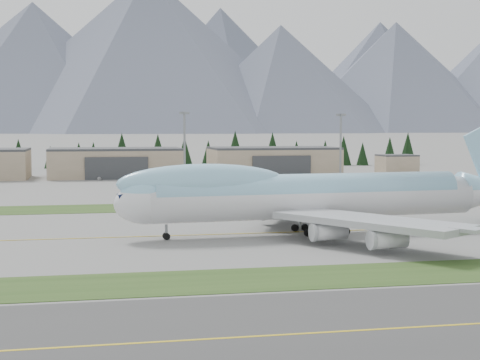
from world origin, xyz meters
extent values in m
plane|color=slate|center=(0.00, 0.00, 0.00)|extent=(7000.00, 7000.00, 0.00)
cube|color=#2B4819|center=(0.00, -38.00, 0.00)|extent=(400.00, 14.00, 0.08)
cube|color=#2B4819|center=(0.00, 45.00, 0.00)|extent=(400.00, 18.00, 0.08)
cube|color=#353535|center=(0.00, -62.00, 0.00)|extent=(400.00, 32.00, 0.04)
cube|color=gold|center=(0.00, 0.00, 0.00)|extent=(400.00, 0.40, 0.02)
cube|color=gold|center=(0.00, -62.00, 0.00)|extent=(400.00, 0.40, 0.02)
cylinder|color=silver|center=(14.89, -2.00, 6.11)|extent=(59.32, 11.44, 6.84)
cylinder|color=#92CFF0|center=(13.84, -2.08, 7.37)|extent=(55.08, 10.58, 6.32)
ellipsoid|color=silver|center=(-14.50, -4.31, 6.11)|extent=(11.45, 7.68, 6.84)
ellipsoid|color=#92CFF0|center=(-14.50, -4.31, 7.37)|extent=(9.59, 6.50, 5.80)
ellipsoid|color=#92CFF0|center=(-5.05, -3.57, 9.37)|extent=(29.43, 8.07, 6.32)
cube|color=#0C1433|center=(-18.17, -4.60, 7.48)|extent=(2.46, 2.91, 1.36)
cube|color=#92CFF0|center=(51.13, 7.18, 6.74)|extent=(9.97, 13.06, 0.48)
cube|color=#A8ACB1|center=(15.63, 15.48, 4.21)|extent=(21.77, 32.95, 1.05)
cube|color=#A8ACB1|center=(18.35, -19.16, 4.21)|extent=(25.40, 32.02, 1.05)
cylinder|color=silver|center=(11.13, 10.90, 2.21)|extent=(5.66, 3.05, 2.63)
cylinder|color=silver|center=(15.51, 21.07, 2.21)|extent=(5.66, 3.05, 2.63)
cylinder|color=silver|center=(13.19, -15.34, 2.21)|extent=(5.66, 3.05, 2.63)
cylinder|color=silver|center=(19.10, -24.70, 2.21)|extent=(5.66, 3.05, 2.63)
cylinder|color=gray|center=(-11.35, -4.06, 1.26)|extent=(0.50, 0.50, 2.53)
cylinder|color=gray|center=(13.07, 1.02, 1.37)|extent=(0.63, 0.63, 2.74)
cylinder|color=gray|center=(13.56, -5.27, 1.37)|extent=(0.63, 0.63, 2.74)
cylinder|color=gray|center=(18.32, 1.44, 1.37)|extent=(0.63, 0.63, 2.74)
cylinder|color=gray|center=(18.81, -4.86, 1.37)|extent=(0.63, 0.63, 2.74)
cylinder|color=black|center=(-11.32, -4.48, 0.58)|extent=(1.18, 0.46, 1.16)
cylinder|color=black|center=(-11.39, -3.64, 0.58)|extent=(1.18, 0.46, 1.16)
cylinder|color=black|center=(13.07, 1.02, 0.63)|extent=(1.30, 0.62, 1.26)
cylinder|color=black|center=(13.56, -5.27, 0.63)|extent=(1.30, 0.62, 1.26)
cylinder|color=black|center=(18.32, 1.44, 0.63)|extent=(1.30, 0.62, 1.26)
cylinder|color=black|center=(18.81, -4.86, 0.63)|extent=(1.30, 0.62, 1.26)
cube|color=gray|center=(-15.00, 150.00, 5.00)|extent=(48.00, 26.00, 10.00)
cube|color=#36373B|center=(-15.00, 150.00, 10.40)|extent=(48.00, 26.00, 0.80)
cube|color=#36373B|center=(-15.00, 136.70, 4.00)|extent=(22.08, 0.60, 8.00)
cube|color=gray|center=(45.00, 150.00, 5.00)|extent=(48.00, 26.00, 10.00)
cube|color=#36373B|center=(45.00, 150.00, 10.40)|extent=(48.00, 26.00, 0.80)
cube|color=#36373B|center=(45.00, 136.70, 4.00)|extent=(22.08, 0.60, 8.00)
cube|color=gray|center=(95.00, 148.00, 3.50)|extent=(14.00, 12.00, 7.00)
cube|color=#36373B|center=(95.00, 148.00, 7.30)|extent=(14.00, 12.00, 0.60)
cylinder|color=gray|center=(5.32, 106.27, 11.27)|extent=(0.70, 0.70, 22.55)
cube|color=gray|center=(5.32, 106.27, 22.95)|extent=(3.20, 3.20, 0.80)
cylinder|color=gray|center=(57.92, 108.72, 11.08)|extent=(0.70, 0.70, 22.15)
cube|color=gray|center=(57.92, 108.72, 22.55)|extent=(3.20, 3.20, 0.80)
imported|color=silver|center=(-21.17, 136.23, 0.00)|extent=(2.05, 3.53, 1.13)
imported|color=#9FB32C|center=(25.01, 120.66, 0.00)|extent=(4.21, 2.35, 1.31)
imported|color=#B7B7BC|center=(52.65, 133.77, 0.00)|extent=(2.52, 4.33, 1.18)
cone|color=black|center=(-55.49, 213.33, 6.66)|extent=(7.46, 7.46, 13.33)
cone|color=black|center=(-41.81, 213.26, 5.06)|extent=(5.67, 5.67, 10.12)
cone|color=black|center=(-29.37, 214.30, 5.86)|extent=(6.56, 6.56, 11.71)
cone|color=black|center=(-22.92, 211.62, 5.93)|extent=(6.65, 6.65, 11.87)
cone|color=black|center=(-10.16, 214.28, 7.94)|extent=(8.89, 8.89, 15.88)
cone|color=black|center=(6.12, 212.61, 7.71)|extent=(8.63, 8.63, 15.41)
cone|color=black|center=(18.11, 210.31, 7.03)|extent=(7.87, 7.87, 14.05)
cone|color=black|center=(29.77, 214.44, 6.15)|extent=(6.89, 6.89, 12.30)
cone|color=black|center=(42.14, 212.33, 8.40)|extent=(9.41, 9.41, 16.81)
cone|color=black|center=(59.33, 209.19, 8.05)|extent=(9.02, 9.02, 16.10)
cone|color=black|center=(71.43, 210.75, 6.04)|extent=(6.76, 6.76, 12.07)
cone|color=black|center=(86.35, 213.04, 6.09)|extent=(6.82, 6.82, 12.19)
cone|color=black|center=(95.82, 213.55, 7.14)|extent=(7.99, 7.99, 14.28)
cone|color=black|center=(104.55, 210.97, 5.62)|extent=(6.30, 6.30, 11.24)
cone|color=black|center=(117.67, 209.07, 6.88)|extent=(7.71, 7.71, 13.77)
cone|color=black|center=(129.67, 215.05, 7.98)|extent=(8.94, 8.94, 15.96)
cone|color=#454C5C|center=(-200.00, 2246.01, 200.53)|extent=(920.13, 920.13, 401.07)
cone|color=white|center=(-200.00, 2246.01, 320.85)|extent=(349.65, 349.65, 160.43)
cone|color=#454C5C|center=(150.00, 2213.90, 249.94)|extent=(1108.52, 1108.52, 499.88)
cone|color=white|center=(150.00, 2213.90, 399.90)|extent=(421.24, 421.24, 199.95)
cone|color=#454C5C|center=(550.00, 2095.73, 165.60)|extent=(734.90, 734.90, 331.21)
cone|color=white|center=(550.00, 2095.73, 264.97)|extent=(279.26, 279.26, 132.48)
cone|color=#454C5C|center=(1000.00, 2262.20, 187.72)|extent=(827.66, 827.66, 375.43)
cone|color=white|center=(1000.00, 2262.20, 300.35)|extent=(314.51, 314.51, 150.17)
cone|color=#454C5C|center=(-200.00, 2900.00, 223.56)|extent=(894.23, 894.23, 447.11)
cone|color=white|center=(-200.00, 2900.00, 348.75)|extent=(357.69, 357.69, 196.73)
cone|color=#454C5C|center=(500.00, 2900.00, 253.54)|extent=(1014.18, 1014.18, 507.09)
cone|color=white|center=(500.00, 2900.00, 395.53)|extent=(405.67, 405.67, 223.12)
cone|color=#454C5C|center=(1200.00, 2900.00, 234.15)|extent=(936.60, 936.60, 468.30)
cone|color=white|center=(1200.00, 2900.00, 365.27)|extent=(374.64, 374.64, 206.05)
camera|label=1|loc=(-23.06, -124.76, 18.74)|focal=55.00mm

